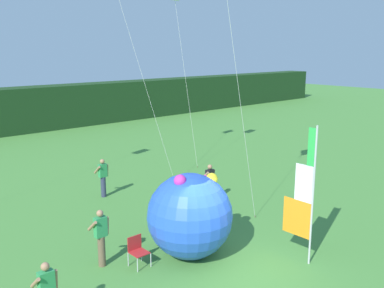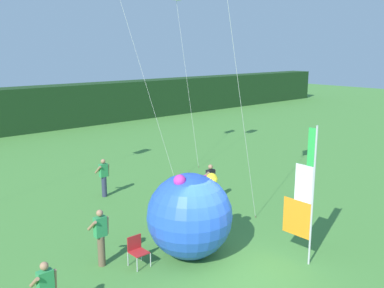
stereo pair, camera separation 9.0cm
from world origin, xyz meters
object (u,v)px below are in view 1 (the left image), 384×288
(banner_flag, at_px, (304,197))
(inflatable_balloon, at_px, (190,216))
(person_mid_field, at_px, (210,182))
(folding_chair, at_px, (137,249))
(person_far_right, at_px, (103,177))
(person_near_banner, at_px, (101,236))

(banner_flag, distance_m, inflatable_balloon, 3.47)
(person_mid_field, relative_size, inflatable_balloon, 0.60)
(banner_flag, relative_size, person_mid_field, 2.57)
(person_mid_field, distance_m, folding_chair, 5.90)
(banner_flag, bearing_deg, person_mid_field, 75.00)
(banner_flag, height_order, person_far_right, banner_flag)
(person_mid_field, bearing_deg, person_far_right, 129.26)
(person_mid_field, height_order, folding_chair, person_mid_field)
(banner_flag, xyz_separation_m, person_mid_field, (1.48, 5.52, -1.15))
(person_near_banner, relative_size, person_far_right, 1.04)
(person_far_right, distance_m, folding_chair, 6.51)
(banner_flag, distance_m, person_mid_field, 5.83)
(inflatable_balloon, xyz_separation_m, folding_chair, (-1.57, 0.59, -0.82))
(banner_flag, bearing_deg, person_near_banner, 141.34)
(person_near_banner, bearing_deg, inflatable_balloon, -28.00)
(person_far_right, bearing_deg, person_near_banner, -121.07)
(banner_flag, xyz_separation_m, folding_chair, (-3.88, 3.08, -1.51))
(person_near_banner, distance_m, person_mid_field, 6.42)
(person_near_banner, height_order, folding_chair, person_near_banner)
(banner_flag, relative_size, person_near_banner, 2.40)
(banner_flag, distance_m, person_near_banner, 6.11)
(folding_chair, bearing_deg, inflatable_balloon, -20.69)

